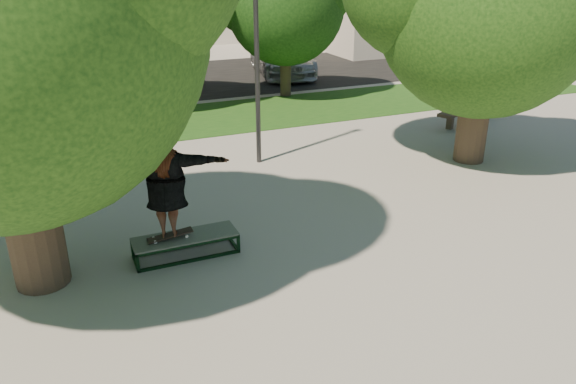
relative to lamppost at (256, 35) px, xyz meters
name	(u,v)px	position (x,y,z in m)	size (l,w,h in m)	color
ground	(306,259)	(-1.00, -5.00, -3.15)	(120.00, 120.00, 0.00)	gray
grass_strip	(210,118)	(0.00, 4.50, -3.14)	(30.00, 4.00, 0.02)	#164614
asphalt_strip	(144,82)	(-1.00, 11.00, -3.15)	(40.00, 8.00, 0.01)	black
lamppost	(256,35)	(0.00, 0.00, 0.00)	(0.25, 0.15, 6.11)	#2D2D30
grind_box	(186,245)	(-2.87, -4.03, -2.96)	(1.80, 0.60, 0.38)	black
skater_rig	(166,188)	(-3.13, -4.03, -1.83)	(2.21, 1.22, 1.81)	white
bench	(470,107)	(7.50, 1.00, -2.71)	(3.28, 1.81, 0.52)	#4C3D2E
car_dark	(58,81)	(-4.31, 9.09, -2.44)	(1.51, 4.34, 1.43)	black
car_grey	(157,61)	(-0.27, 11.44, -2.36)	(2.62, 5.68, 1.58)	#525257
car_silver_b	(281,56)	(5.00, 10.50, -2.36)	(2.20, 5.42, 1.57)	#AEAFB3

